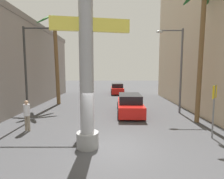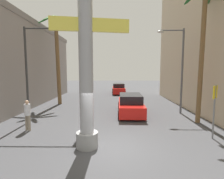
{
  "view_description": "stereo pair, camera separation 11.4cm",
  "coord_description": "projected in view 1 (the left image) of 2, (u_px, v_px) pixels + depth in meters",
  "views": [
    {
      "loc": [
        0.04,
        -7.39,
        3.43
      ],
      "look_at": [
        0.0,
        5.23,
        2.09
      ],
      "focal_mm": 28.0,
      "sensor_mm": 36.0,
      "label": 1
    },
    {
      "loc": [
        0.15,
        -7.39,
        3.43
      ],
      "look_at": [
        0.0,
        5.23,
        2.09
      ],
      "focal_mm": 28.0,
      "sensor_mm": 36.0,
      "label": 2
    }
  ],
  "objects": [
    {
      "name": "street_lamp",
      "position": [
        178.0,
        63.0,
        13.89
      ],
      "size": [
        2.17,
        0.28,
        6.73
      ],
      "color": "#59595E",
      "rests_on": "ground"
    },
    {
      "name": "traffic_light_mast",
      "position": [
        47.0,
        57.0,
        11.24
      ],
      "size": [
        4.79,
        0.32,
        6.23
      ],
      "color": "#333333",
      "rests_on": "ground"
    },
    {
      "name": "pedestrian_curb_left",
      "position": [
        27.0,
        113.0,
        9.95
      ],
      "size": [
        0.42,
        0.42,
        1.77
      ],
      "color": "gray",
      "rests_on": "ground"
    },
    {
      "name": "palm_tree_mid_left",
      "position": [
        57.0,
        51.0,
        17.67
      ],
      "size": [
        3.43,
        3.24,
        8.96
      ],
      "color": "brown",
      "rests_on": "ground"
    },
    {
      "name": "palm_tree_near_right",
      "position": [
        202.0,
        34.0,
        11.22
      ],
      "size": [
        3.09,
        2.92,
        8.89
      ],
      "color": "brown",
      "rests_on": "ground"
    },
    {
      "name": "ground_plane",
      "position": [
        112.0,
        105.0,
        17.65
      ],
      "size": [
        90.07,
        90.07,
        0.0
      ],
      "primitive_type": "plane",
      "color": "#424244"
    },
    {
      "name": "car_far",
      "position": [
        118.0,
        89.0,
        26.49
      ],
      "size": [
        1.97,
        4.64,
        1.56
      ],
      "color": "black",
      "rests_on": "ground"
    },
    {
      "name": "crossing_sign",
      "position": [
        215.0,
        104.0,
        8.78
      ],
      "size": [
        0.47,
        0.47,
        2.74
      ],
      "color": "slate",
      "rests_on": "ground"
    },
    {
      "name": "neon_sign_pole",
      "position": [
        87.0,
        16.0,
        7.28
      ],
      "size": [
        3.7,
        0.98,
        10.87
      ],
      "color": "#9E9EA3",
      "rests_on": "ground"
    },
    {
      "name": "car_lead",
      "position": [
        130.0,
        104.0,
        14.13
      ],
      "size": [
        2.12,
        5.14,
        1.56
      ],
      "color": "black",
      "rests_on": "ground"
    }
  ]
}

